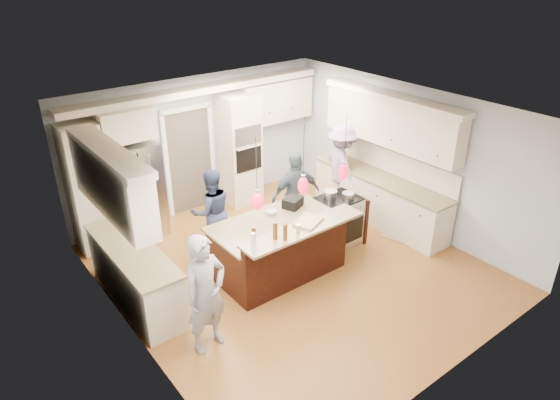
# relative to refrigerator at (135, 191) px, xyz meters

# --- Properties ---
(ground_plane) EXTENTS (6.00, 6.00, 0.00)m
(ground_plane) POSITION_rel_refrigerator_xyz_m (1.55, -2.64, -0.90)
(ground_plane) COLOR #A6682D
(ground_plane) RESTS_ON ground
(room_shell) EXTENTS (5.54, 6.04, 2.72)m
(room_shell) POSITION_rel_refrigerator_xyz_m (1.55, -2.64, 0.92)
(room_shell) COLOR #B2BCC6
(room_shell) RESTS_ON ground
(refrigerator) EXTENTS (0.90, 0.70, 1.80)m
(refrigerator) POSITION_rel_refrigerator_xyz_m (0.00, 0.00, 0.00)
(refrigerator) COLOR #B7B7BC
(refrigerator) RESTS_ON ground
(oven_column) EXTENTS (0.72, 0.69, 2.30)m
(oven_column) POSITION_rel_refrigerator_xyz_m (2.30, 0.03, 0.25)
(oven_column) COLOR beige
(oven_column) RESTS_ON ground
(back_upper_cabinets) EXTENTS (5.30, 0.61, 2.54)m
(back_upper_cabinets) POSITION_rel_refrigerator_xyz_m (0.80, 0.12, 0.77)
(back_upper_cabinets) COLOR beige
(back_upper_cabinets) RESTS_ON ground
(right_counter_run) EXTENTS (0.64, 3.10, 2.51)m
(right_counter_run) POSITION_rel_refrigerator_xyz_m (3.99, -2.34, 0.16)
(right_counter_run) COLOR beige
(right_counter_run) RESTS_ON ground
(left_cabinets) EXTENTS (0.64, 2.30, 2.51)m
(left_cabinets) POSITION_rel_refrigerator_xyz_m (-0.89, -1.84, 0.16)
(left_cabinets) COLOR beige
(left_cabinets) RESTS_ON ground
(kitchen_island) EXTENTS (2.10, 1.46, 1.12)m
(kitchen_island) POSITION_rel_refrigerator_xyz_m (1.30, -2.57, -0.41)
(kitchen_island) COLOR black
(kitchen_island) RESTS_ON ground
(island_range) EXTENTS (0.82, 0.71, 0.92)m
(island_range) POSITION_rel_refrigerator_xyz_m (2.71, -2.49, -0.44)
(island_range) COLOR #B7B7BC
(island_range) RESTS_ON ground
(pendant_lights) EXTENTS (1.75, 0.15, 1.03)m
(pendant_lights) POSITION_rel_refrigerator_xyz_m (1.30, -3.15, 0.90)
(pendant_lights) COLOR black
(pendant_lights) RESTS_ON ground
(person_bar_end) EXTENTS (0.67, 0.48, 1.69)m
(person_bar_end) POSITION_rel_refrigerator_xyz_m (-0.48, -3.36, -0.05)
(person_bar_end) COLOR gray
(person_bar_end) RESTS_ON ground
(person_far_left) EXTENTS (0.86, 0.73, 1.55)m
(person_far_left) POSITION_rel_refrigerator_xyz_m (0.81, -1.32, -0.13)
(person_far_left) COLOR navy
(person_far_left) RESTS_ON ground
(person_far_right) EXTENTS (1.02, 0.57, 1.64)m
(person_far_right) POSITION_rel_refrigerator_xyz_m (2.30, -1.79, -0.08)
(person_far_right) COLOR #455761
(person_far_right) RESTS_ON ground
(person_range_side) EXTENTS (0.90, 1.26, 1.76)m
(person_range_side) POSITION_rel_refrigerator_xyz_m (3.80, -1.43, -0.02)
(person_range_side) COLOR #9A80AD
(person_range_side) RESTS_ON ground
(floor_rug) EXTENTS (0.89, 1.11, 0.01)m
(floor_rug) POSITION_rel_refrigerator_xyz_m (3.95, -3.21, -0.89)
(floor_rug) COLOR #8F764E
(floor_rug) RESTS_ON ground
(water_bottle) EXTENTS (0.08, 0.08, 0.28)m
(water_bottle) POSITION_rel_refrigerator_xyz_m (0.35, -3.25, 0.36)
(water_bottle) COLOR silver
(water_bottle) RESTS_ON kitchen_island
(beer_bottle_a) EXTENTS (0.08, 0.08, 0.25)m
(beer_bottle_a) POSITION_rel_refrigerator_xyz_m (0.48, -3.08, 0.35)
(beer_bottle_a) COLOR #4A2A0D
(beer_bottle_a) RESTS_ON kitchen_island
(beer_bottle_b) EXTENTS (0.07, 0.07, 0.26)m
(beer_bottle_b) POSITION_rel_refrigerator_xyz_m (0.87, -3.29, 0.35)
(beer_bottle_b) COLOR #4A2A0D
(beer_bottle_b) RESTS_ON kitchen_island
(beer_bottle_c) EXTENTS (0.08, 0.08, 0.27)m
(beer_bottle_c) POSITION_rel_refrigerator_xyz_m (0.78, -3.18, 0.36)
(beer_bottle_c) COLOR #4A2A0D
(beer_bottle_c) RESTS_ON kitchen_island
(drink_can) EXTENTS (0.07, 0.07, 0.12)m
(drink_can) POSITION_rel_refrigerator_xyz_m (1.16, -3.23, 0.28)
(drink_can) COLOR #B7B7BC
(drink_can) RESTS_ON kitchen_island
(cutting_board) EXTENTS (0.53, 0.46, 0.03)m
(cutting_board) POSITION_rel_refrigerator_xyz_m (1.46, -3.11, 0.24)
(cutting_board) COLOR tan
(cutting_board) RESTS_ON kitchen_island
(pot_large) EXTENTS (0.24, 0.24, 0.14)m
(pot_large) POSITION_rel_refrigerator_xyz_m (2.58, -2.39, 0.09)
(pot_large) COLOR #B7B7BC
(pot_large) RESTS_ON island_range
(pot_small) EXTENTS (0.21, 0.21, 0.10)m
(pot_small) POSITION_rel_refrigerator_xyz_m (2.81, -2.60, 0.07)
(pot_small) COLOR #B7B7BC
(pot_small) RESTS_ON island_range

